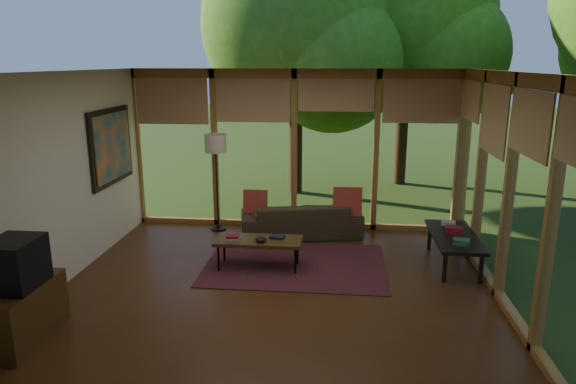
# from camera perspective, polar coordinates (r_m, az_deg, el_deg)

# --- Properties ---
(floor) EXTENTS (5.50, 5.50, 0.00)m
(floor) POSITION_cam_1_polar(r_m,az_deg,el_deg) (6.73, -1.27, -10.41)
(floor) COLOR #553016
(floor) RESTS_ON ground
(ceiling) EXTENTS (5.50, 5.50, 0.00)m
(ceiling) POSITION_cam_1_polar(r_m,az_deg,el_deg) (6.11, -1.42, 13.24)
(ceiling) COLOR silver
(ceiling) RESTS_ON ground
(wall_left) EXTENTS (0.04, 5.00, 2.70)m
(wall_left) POSITION_cam_1_polar(r_m,az_deg,el_deg) (7.16, -23.76, 1.29)
(wall_left) COLOR silver
(wall_left) RESTS_ON ground
(wall_front) EXTENTS (5.50, 0.04, 2.70)m
(wall_front) POSITION_cam_1_polar(r_m,az_deg,el_deg) (3.93, -5.87, -7.69)
(wall_front) COLOR silver
(wall_front) RESTS_ON ground
(window_wall_back) EXTENTS (5.50, 0.12, 2.70)m
(window_wall_back) POSITION_cam_1_polar(r_m,az_deg,el_deg) (8.72, 0.69, 4.67)
(window_wall_back) COLOR #A57033
(window_wall_back) RESTS_ON ground
(window_wall_right) EXTENTS (0.12, 5.00, 2.70)m
(window_wall_right) POSITION_cam_1_polar(r_m,az_deg,el_deg) (6.55, 23.30, 0.20)
(window_wall_right) COLOR #A57033
(window_wall_right) RESTS_ON ground
(tree_nw) EXTENTS (3.92, 3.92, 5.49)m
(tree_nw) POSITION_cam_1_polar(r_m,az_deg,el_deg) (11.12, 0.94, 17.98)
(tree_nw) COLOR #372214
(tree_nw) RESTS_ON ground
(tree_ne) EXTENTS (3.81, 3.81, 5.69)m
(tree_ne) POSITION_cam_1_polar(r_m,az_deg,el_deg) (12.28, 13.15, 18.48)
(tree_ne) COLOR #372214
(tree_ne) RESTS_ON ground
(rug) EXTENTS (2.53, 1.79, 0.01)m
(rug) POSITION_cam_1_polar(r_m,az_deg,el_deg) (7.37, 0.81, -8.08)
(rug) COLOR maroon
(rug) RESTS_ON floor
(sofa) EXTENTS (2.07, 1.15, 0.57)m
(sofa) POSITION_cam_1_polar(r_m,az_deg,el_deg) (8.47, 1.47, -3.04)
(sofa) COLOR #392F1C
(sofa) RESTS_ON floor
(pillow_left) EXTENTS (0.39, 0.21, 0.40)m
(pillow_left) POSITION_cam_1_polar(r_m,az_deg,el_deg) (8.43, -3.64, -1.11)
(pillow_left) COLOR maroon
(pillow_left) RESTS_ON sofa
(pillow_right) EXTENTS (0.46, 0.25, 0.49)m
(pillow_right) POSITION_cam_1_polar(r_m,az_deg,el_deg) (8.31, 6.62, -1.13)
(pillow_right) COLOR maroon
(pillow_right) RESTS_ON sofa
(ct_book_lower) EXTENTS (0.21, 0.16, 0.03)m
(ct_book_lower) POSITION_cam_1_polar(r_m,az_deg,el_deg) (7.15, -6.16, -5.16)
(ct_book_lower) COLOR #AFA89F
(ct_book_lower) RESTS_ON coffee_table
(ct_book_upper) EXTENTS (0.19, 0.15, 0.03)m
(ct_book_upper) POSITION_cam_1_polar(r_m,az_deg,el_deg) (7.14, -6.16, -4.93)
(ct_book_upper) COLOR maroon
(ct_book_upper) RESTS_ON coffee_table
(ct_book_side) EXTENTS (0.22, 0.18, 0.03)m
(ct_book_side) POSITION_cam_1_polar(r_m,az_deg,el_deg) (7.17, -1.23, -5.01)
(ct_book_side) COLOR black
(ct_book_side) RESTS_ON coffee_table
(ct_bowl) EXTENTS (0.16, 0.16, 0.07)m
(ct_bowl) POSITION_cam_1_polar(r_m,az_deg,el_deg) (7.03, -3.04, -5.27)
(ct_bowl) COLOR black
(ct_bowl) RESTS_ON coffee_table
(media_cabinet) EXTENTS (0.50, 1.00, 0.60)m
(media_cabinet) POSITION_cam_1_polar(r_m,az_deg,el_deg) (6.09, -27.61, -11.84)
(media_cabinet) COLOR #4E3415
(media_cabinet) RESTS_ON floor
(television) EXTENTS (0.45, 0.55, 0.50)m
(television) POSITION_cam_1_polar(r_m,az_deg,el_deg) (5.87, -28.07, -7.01)
(television) COLOR black
(television) RESTS_ON media_cabinet
(console_book_a) EXTENTS (0.24, 0.21, 0.08)m
(console_book_a) POSITION_cam_1_polar(r_m,az_deg,el_deg) (7.20, 18.69, -5.28)
(console_book_a) COLOR #315747
(console_book_a) RESTS_ON side_console
(console_book_b) EXTENTS (0.24, 0.19, 0.10)m
(console_book_b) POSITION_cam_1_polar(r_m,az_deg,el_deg) (7.61, 17.97, -4.06)
(console_book_b) COLOR maroon
(console_book_b) RESTS_ON side_console
(console_book_c) EXTENTS (0.23, 0.18, 0.06)m
(console_book_c) POSITION_cam_1_polar(r_m,az_deg,el_deg) (7.99, 17.38, -3.32)
(console_book_c) COLOR #AFA89F
(console_book_c) RESTS_ON side_console
(floor_lamp) EXTENTS (0.36, 0.36, 1.65)m
(floor_lamp) POSITION_cam_1_polar(r_m,az_deg,el_deg) (8.60, -8.04, 4.77)
(floor_lamp) COLOR black
(floor_lamp) RESTS_ON floor
(coffee_table) EXTENTS (1.20, 0.50, 0.43)m
(coffee_table) POSITION_cam_1_polar(r_m,az_deg,el_deg) (7.15, -3.30, -5.51)
(coffee_table) COLOR #4E3415
(coffee_table) RESTS_ON floor
(side_console) EXTENTS (0.60, 1.40, 0.46)m
(side_console) POSITION_cam_1_polar(r_m,az_deg,el_deg) (7.59, 17.99, -4.87)
(side_console) COLOR black
(side_console) RESTS_ON floor
(wall_painting) EXTENTS (0.06, 1.35, 1.15)m
(wall_painting) POSITION_cam_1_polar(r_m,az_deg,el_deg) (8.33, -19.03, 4.82)
(wall_painting) COLOR black
(wall_painting) RESTS_ON wall_left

